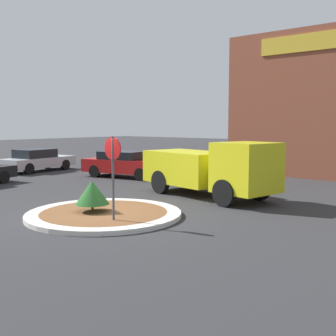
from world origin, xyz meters
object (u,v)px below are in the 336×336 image
(parked_sedan_silver, at_px, (38,160))
(parked_sedan_red, at_px, (124,164))
(stop_sign, at_px, (113,165))
(utility_truck, at_px, (210,168))

(parked_sedan_silver, xyz_separation_m, parked_sedan_red, (6.15, 1.35, 0.03))
(stop_sign, relative_size, parked_sedan_silver, 0.54)
(stop_sign, height_order, parked_sedan_silver, stop_sign)
(stop_sign, bearing_deg, parked_sedan_red, 133.91)
(stop_sign, xyz_separation_m, utility_truck, (-0.45, 5.56, -0.58))
(parked_sedan_silver, relative_size, parked_sedan_red, 0.96)
(stop_sign, relative_size, parked_sedan_red, 0.52)
(utility_truck, bearing_deg, parked_sedan_red, 173.89)
(stop_sign, height_order, parked_sedan_red, stop_sign)
(stop_sign, xyz_separation_m, parked_sedan_red, (-7.44, 7.73, -1.01))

